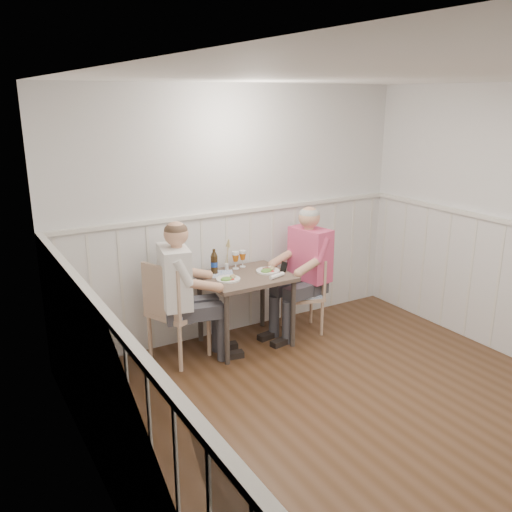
# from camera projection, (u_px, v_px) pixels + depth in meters

# --- Properties ---
(ground_plane) EXTENTS (4.50, 4.50, 0.00)m
(ground_plane) POSITION_uv_depth(u_px,v_px,m) (378.00, 429.00, 4.19)
(ground_plane) COLOR #462C18
(room_shell) EXTENTS (4.04, 4.54, 2.60)m
(room_shell) POSITION_uv_depth(u_px,v_px,m) (392.00, 240.00, 3.76)
(room_shell) COLOR silver
(room_shell) RESTS_ON ground
(wainscot) EXTENTS (4.00, 4.49, 1.34)m
(wainscot) POSITION_uv_depth(u_px,v_px,m) (327.00, 317.00, 4.56)
(wainscot) COLOR white
(wainscot) RESTS_ON ground
(dining_table) EXTENTS (0.86, 0.70, 0.75)m
(dining_table) POSITION_uv_depth(u_px,v_px,m) (246.00, 285.00, 5.46)
(dining_table) COLOR brown
(dining_table) RESTS_ON ground
(chair_right) EXTENTS (0.49, 0.49, 0.84)m
(chair_right) POSITION_uv_depth(u_px,v_px,m) (307.00, 291.00, 5.84)
(chair_right) COLOR tan
(chair_right) RESTS_ON ground
(chair_left) EXTENTS (0.62, 0.62, 1.00)m
(chair_left) POSITION_uv_depth(u_px,v_px,m) (174.00, 308.00, 5.14)
(chair_left) COLOR tan
(chair_left) RESTS_ON ground
(man_in_pink) EXTENTS (0.70, 0.50, 1.40)m
(man_in_pink) POSITION_uv_depth(u_px,v_px,m) (307.00, 279.00, 5.80)
(man_in_pink) COLOR #3F3F47
(man_in_pink) RESTS_ON ground
(diner_cream) EXTENTS (0.71, 0.51, 1.42)m
(diner_cream) POSITION_uv_depth(u_px,v_px,m) (180.00, 304.00, 5.10)
(diner_cream) COLOR #3F3F47
(diner_cream) RESTS_ON ground
(plate_man) EXTENTS (0.24, 0.24, 0.06)m
(plate_man) POSITION_uv_depth(u_px,v_px,m) (267.00, 270.00, 5.52)
(plate_man) COLOR white
(plate_man) RESTS_ON dining_table
(plate_diner) EXTENTS (0.24, 0.24, 0.06)m
(plate_diner) POSITION_uv_depth(u_px,v_px,m) (228.00, 279.00, 5.27)
(plate_diner) COLOR white
(plate_diner) RESTS_ON dining_table
(beer_glass_a) EXTENTS (0.07, 0.07, 0.18)m
(beer_glass_a) POSITION_uv_depth(u_px,v_px,m) (243.00, 256.00, 5.66)
(beer_glass_a) COLOR silver
(beer_glass_a) RESTS_ON dining_table
(beer_glass_b) EXTENTS (0.07, 0.07, 0.19)m
(beer_glass_b) POSITION_uv_depth(u_px,v_px,m) (236.00, 257.00, 5.59)
(beer_glass_b) COLOR silver
(beer_glass_b) RESTS_ON dining_table
(beer_bottle) EXTENTS (0.07, 0.07, 0.26)m
(beer_bottle) POSITION_uv_depth(u_px,v_px,m) (214.00, 263.00, 5.44)
(beer_bottle) COLOR black
(beer_bottle) RESTS_ON dining_table
(rolled_napkin) EXTENTS (0.19, 0.09, 0.04)m
(rolled_napkin) POSITION_uv_depth(u_px,v_px,m) (277.00, 276.00, 5.34)
(rolled_napkin) COLOR white
(rolled_napkin) RESTS_ON dining_table
(grass_vase) EXTENTS (0.04, 0.04, 0.35)m
(grass_vase) POSITION_uv_depth(u_px,v_px,m) (227.00, 256.00, 5.53)
(grass_vase) COLOR silver
(grass_vase) RESTS_ON dining_table
(gingham_mat) EXTENTS (0.36, 0.33, 0.01)m
(gingham_mat) POSITION_uv_depth(u_px,v_px,m) (219.00, 274.00, 5.45)
(gingham_mat) COLOR #496CAB
(gingham_mat) RESTS_ON dining_table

